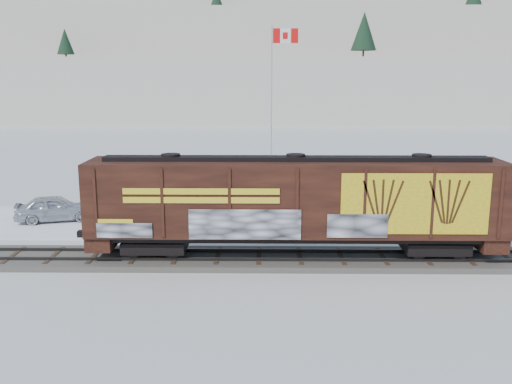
{
  "coord_description": "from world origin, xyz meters",
  "views": [
    {
      "loc": [
        2.2,
        -26.46,
        8.93
      ],
      "look_at": [
        1.83,
        3.0,
        2.85
      ],
      "focal_mm": 40.0,
      "sensor_mm": 36.0,
      "label": 1
    }
  ],
  "objects_px": {
    "car_silver": "(55,208)",
    "flagpole": "(273,136)",
    "car_dark": "(302,219)",
    "hopper_railcar": "(295,200)",
    "car_white": "(233,214)"
  },
  "relations": [
    {
      "from": "hopper_railcar",
      "to": "car_silver",
      "type": "height_order",
      "value": "hopper_railcar"
    },
    {
      "from": "car_silver",
      "to": "car_white",
      "type": "height_order",
      "value": "car_silver"
    },
    {
      "from": "flagpole",
      "to": "car_white",
      "type": "distance_m",
      "value": 9.19
    },
    {
      "from": "hopper_railcar",
      "to": "flagpole",
      "type": "height_order",
      "value": "flagpole"
    },
    {
      "from": "car_silver",
      "to": "car_dark",
      "type": "relative_size",
      "value": 1.08
    },
    {
      "from": "hopper_railcar",
      "to": "flagpole",
      "type": "relative_size",
      "value": 1.6
    },
    {
      "from": "flagpole",
      "to": "car_white",
      "type": "height_order",
      "value": "flagpole"
    },
    {
      "from": "hopper_railcar",
      "to": "car_silver",
      "type": "relative_size",
      "value": 4.12
    },
    {
      "from": "car_silver",
      "to": "car_dark",
      "type": "height_order",
      "value": "car_silver"
    },
    {
      "from": "car_silver",
      "to": "car_white",
      "type": "distance_m",
      "value": 11.17
    },
    {
      "from": "flagpole",
      "to": "car_dark",
      "type": "bearing_deg",
      "value": -79.44
    },
    {
      "from": "car_dark",
      "to": "car_silver",
      "type": "bearing_deg",
      "value": 75.44
    },
    {
      "from": "car_silver",
      "to": "car_dark",
      "type": "xyz_separation_m",
      "value": [
        15.13,
        -1.84,
        -0.17
      ]
    },
    {
      "from": "car_dark",
      "to": "flagpole",
      "type": "bearing_deg",
      "value": 2.92
    },
    {
      "from": "car_silver",
      "to": "flagpole",
      "type": "bearing_deg",
      "value": -79.12
    }
  ]
}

